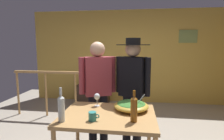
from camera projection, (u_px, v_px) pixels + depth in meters
back_wall at (128, 57)px, 5.16m from camera, size 5.49×0.10×2.58m
framed_picture at (188, 36)px, 4.81m from camera, size 0.47×0.03×0.34m
stair_railing at (97, 88)px, 3.96m from camera, size 2.87×0.10×1.09m
tv_console at (93, 94)px, 5.08m from camera, size 0.90×0.40×0.51m
flat_screen_tv at (92, 78)px, 4.99m from camera, size 0.47×0.12×0.36m
serving_table at (108, 121)px, 2.18m from camera, size 1.11×0.84×0.80m
salad_bowl at (131, 105)px, 2.31m from camera, size 0.44×0.44×0.22m
wine_glass at (97, 97)px, 2.44m from camera, size 0.08×0.08×0.18m
wine_bottle_clear at (61, 108)px, 1.94m from camera, size 0.07×0.07×0.37m
wine_bottle_amber at (134, 108)px, 1.94m from camera, size 0.07×0.07×0.34m
mug_teal at (93, 116)px, 1.97m from camera, size 0.12×0.09×0.10m
person_standing_left at (98, 85)px, 2.85m from camera, size 0.54×0.36×1.67m
person_standing_right at (132, 83)px, 2.77m from camera, size 0.53×0.50×1.72m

